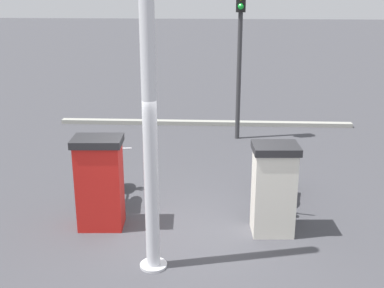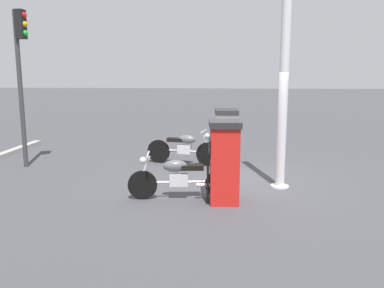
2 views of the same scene
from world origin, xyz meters
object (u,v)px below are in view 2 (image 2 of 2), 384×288
(motorcycle_far_pump, at_px, (179,176))
(roadside_traffic_light, at_px, (21,62))
(motorcycle_near_pump, at_px, (184,147))
(fuel_pump_near, at_px, (226,138))
(fuel_pump_far, at_px, (224,161))
(canopy_support_pole, at_px, (284,81))

(motorcycle_far_pump, height_order, roadside_traffic_light, roadside_traffic_light)
(motorcycle_near_pump, bearing_deg, roadside_traffic_light, 9.41)
(fuel_pump_near, bearing_deg, motorcycle_near_pump, -8.81)
(motorcycle_near_pump, relative_size, motorcycle_far_pump, 0.97)
(fuel_pump_far, relative_size, roadside_traffic_light, 0.39)
(fuel_pump_far, distance_m, motorcycle_far_pump, 0.95)
(motorcycle_near_pump, xyz_separation_m, motorcycle_far_pump, (-0.27, 3.02, -0.02))
(roadside_traffic_light, bearing_deg, motorcycle_near_pump, -170.59)
(fuel_pump_far, height_order, motorcycle_far_pump, fuel_pump_far)
(roadside_traffic_light, xyz_separation_m, canopy_support_pole, (-6.50, 1.31, -0.44))
(fuel_pump_far, distance_m, canopy_support_pole, 2.21)
(roadside_traffic_light, bearing_deg, fuel_pump_near, -174.51)
(fuel_pump_far, height_order, roadside_traffic_light, roadside_traffic_light)
(fuel_pump_near, height_order, roadside_traffic_light, roadside_traffic_light)
(motorcycle_far_pump, relative_size, canopy_support_pole, 0.44)
(roadside_traffic_light, relative_size, canopy_support_pole, 0.85)
(motorcycle_far_pump, xyz_separation_m, roadside_traffic_light, (4.41, -2.33, 2.30))
(roadside_traffic_light, bearing_deg, motorcycle_far_pump, 152.10)
(fuel_pump_near, height_order, fuel_pump_far, fuel_pump_far)
(fuel_pump_far, relative_size, canopy_support_pole, 0.33)
(motorcycle_near_pump, bearing_deg, fuel_pump_near, 171.19)
(motorcycle_near_pump, xyz_separation_m, roadside_traffic_light, (4.14, 0.69, 2.28))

